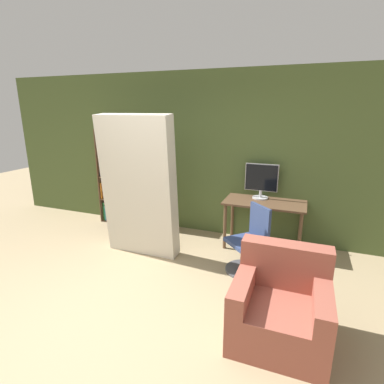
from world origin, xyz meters
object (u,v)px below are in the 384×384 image
Objects in this scene: office_chair at (249,246)px; mattress_near at (139,187)px; bookshelf at (117,177)px; armchair at (280,306)px; monitor at (261,180)px.

mattress_near is (-1.59, -0.08, 0.67)m from office_chair.
bookshelf reaches higher than armchair.
office_chair is 0.44× the size of mattress_near.
monitor is at bearing 91.49° from office_chair.
monitor is 2.22m from armchair.
armchair is (2.08, -1.02, -0.70)m from mattress_near.
monitor is 0.31× the size of bookshelf.
mattress_near is 2.43m from armchair.
mattress_near is (1.10, -1.04, 0.16)m from bookshelf.
office_chair is at bearing 2.74° from mattress_near.
monitor is 0.27× the size of mattress_near.
armchair is (0.52, -2.04, -0.72)m from monitor.
office_chair is (0.02, -0.94, -0.68)m from monitor.
mattress_near reaches higher than monitor.
bookshelf is at bearing 147.10° from armchair.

